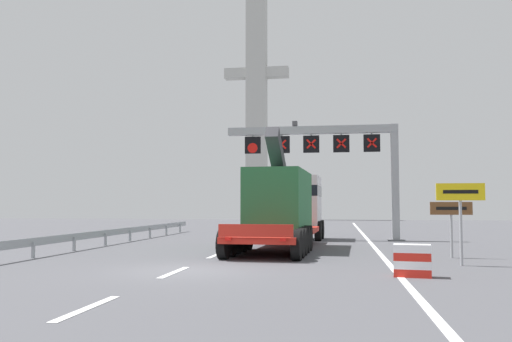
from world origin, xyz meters
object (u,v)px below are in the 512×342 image
(tourist_info_sign_brown, at_px, (451,215))
(crash_barrier_striped, at_px, (412,261))
(exit_sign_yellow, at_px, (460,203))
(heavy_haul_truck_red, at_px, (287,205))
(overhead_lane_gantry, at_px, (333,148))
(bridge_pylon_distant, at_px, (257,98))

(tourist_info_sign_brown, height_order, crash_barrier_striped, tourist_info_sign_brown)
(exit_sign_yellow, relative_size, tourist_info_sign_brown, 1.29)
(heavy_haul_truck_red, bearing_deg, tourist_info_sign_brown, -39.56)
(crash_barrier_striped, bearing_deg, heavy_haul_truck_red, 112.11)
(tourist_info_sign_brown, bearing_deg, heavy_haul_truck_red, 140.44)
(overhead_lane_gantry, relative_size, bridge_pylon_distant, 0.30)
(overhead_lane_gantry, relative_size, exit_sign_yellow, 3.68)
(overhead_lane_gantry, relative_size, heavy_haul_truck_red, 0.71)
(overhead_lane_gantry, distance_m, tourist_info_sign_brown, 11.06)
(exit_sign_yellow, xyz_separation_m, bridge_pylon_distant, (-15.06, 53.59, 14.81))
(overhead_lane_gantry, height_order, tourist_info_sign_brown, overhead_lane_gantry)
(heavy_haul_truck_red, distance_m, bridge_pylon_distant, 48.58)
(heavy_haul_truck_red, relative_size, crash_barrier_striped, 13.38)
(overhead_lane_gantry, bearing_deg, tourist_info_sign_brown, -64.76)
(overhead_lane_gantry, bearing_deg, exit_sign_yellow, -70.64)
(heavy_haul_truck_red, height_order, bridge_pylon_distant, bridge_pylon_distant)
(exit_sign_yellow, distance_m, tourist_info_sign_brown, 2.64)
(heavy_haul_truck_red, height_order, exit_sign_yellow, heavy_haul_truck_red)
(heavy_haul_truck_red, xyz_separation_m, tourist_info_sign_brown, (6.74, -5.56, -0.38))
(tourist_info_sign_brown, xyz_separation_m, crash_barrier_striped, (-2.20, -5.59, -1.16))
(overhead_lane_gantry, relative_size, tourist_info_sign_brown, 4.73)
(crash_barrier_striped, distance_m, bridge_pylon_distant, 60.37)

